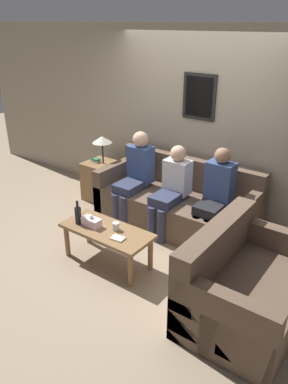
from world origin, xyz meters
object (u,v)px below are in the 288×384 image
at_px(wine_bottle, 78,215).
at_px(person_left, 135,173).
at_px(person_right, 215,194).
at_px(coffee_table, 107,234).
at_px(couch_side, 244,288).
at_px(drinking_glass, 116,226).
at_px(person_middle, 172,187).
at_px(couch_main, 177,203).

distance_m(wine_bottle, person_left, 1.21).
bearing_deg(person_right, coffee_table, -123.97).
distance_m(couch_side, drinking_glass, 1.54).
distance_m(coffee_table, person_middle, 1.12).
bearing_deg(coffee_table, person_left, 111.41).
bearing_deg(person_right, couch_side, -50.61).
relative_size(wine_bottle, person_left, 0.23).
relative_size(drinking_glass, person_middle, 0.08).
relative_size(person_middle, person_right, 0.94).
bearing_deg(person_right, person_middle, -172.44).
bearing_deg(person_middle, couch_main, 97.22).
bearing_deg(person_left, person_middle, -3.26).
height_order(couch_side, person_right, person_right).
bearing_deg(person_middle, coffee_table, -100.03).
height_order(couch_main, person_middle, person_middle).
xyz_separation_m(couch_main, person_middle, (0.03, -0.20, 0.33)).
distance_m(couch_main, coffee_table, 1.29).
bearing_deg(couch_main, drinking_glass, -93.10).
height_order(couch_main, couch_side, same).
height_order(couch_main, coffee_table, couch_main).
relative_size(couch_main, person_middle, 1.87).
bearing_deg(wine_bottle, couch_main, 69.18).
relative_size(drinking_glass, person_left, 0.07).
relative_size(couch_main, drinking_glass, 23.54).
xyz_separation_m(person_middle, person_right, (0.59, 0.08, 0.03)).
relative_size(coffee_table, person_left, 0.88).
bearing_deg(couch_main, wine_bottle, -110.82).
bearing_deg(person_left, couch_side, -25.79).
bearing_deg(wine_bottle, couch_side, 5.86).
xyz_separation_m(coffee_table, person_right, (0.78, 1.15, 0.29)).
relative_size(couch_side, person_left, 1.11).
xyz_separation_m(coffee_table, wine_bottle, (-0.35, -0.09, 0.18)).
relative_size(couch_side, wine_bottle, 4.73).
bearing_deg(drinking_glass, person_left, 116.75).
relative_size(couch_main, coffee_table, 2.00).
height_order(couch_main, wine_bottle, couch_main).
bearing_deg(couch_main, person_middle, -82.78).
height_order(couch_main, person_left, person_left).
height_order(couch_side, drinking_glass, couch_side).
bearing_deg(couch_main, coffee_table, -97.36).
distance_m(couch_side, person_middle, 1.76).
distance_m(person_middle, person_right, 0.59).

